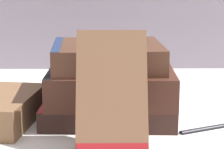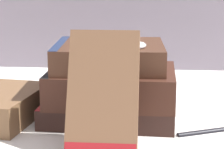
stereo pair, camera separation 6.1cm
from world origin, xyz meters
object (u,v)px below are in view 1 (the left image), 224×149
at_px(book_leaning_front, 112,96).
at_px(book_flat_top, 104,56).
at_px(pocket_watch, 129,45).
at_px(book_flat_bottom, 106,108).
at_px(book_flat_middle, 108,85).
at_px(fountain_pen, 222,124).

bearing_deg(book_leaning_front, book_flat_top, 94.25).
bearing_deg(pocket_watch, book_flat_bottom, 138.42).
distance_m(book_flat_middle, book_flat_top, 0.04).
distance_m(book_leaning_front, pocket_watch, 0.11).
bearing_deg(book_flat_middle, book_flat_top, 119.10).
relative_size(book_leaning_front, fountain_pen, 1.12).
relative_size(book_flat_top, book_leaning_front, 1.13).
height_order(book_flat_bottom, pocket_watch, pocket_watch).
distance_m(book_flat_top, fountain_pen, 0.19).
height_order(book_flat_middle, fountain_pen, book_flat_middle).
xyz_separation_m(book_flat_bottom, pocket_watch, (0.03, -0.03, 0.10)).
xyz_separation_m(book_flat_top, book_leaning_front, (0.01, -0.13, -0.02)).
bearing_deg(pocket_watch, book_leaning_front, -103.96).
height_order(book_flat_bottom, book_leaning_front, book_leaning_front).
relative_size(book_leaning_front, pocket_watch, 2.81).
xyz_separation_m(book_flat_top, fountain_pen, (0.16, -0.05, -0.09)).
distance_m(book_flat_bottom, fountain_pen, 0.17).
xyz_separation_m(book_flat_bottom, book_leaning_front, (0.01, -0.13, 0.05)).
xyz_separation_m(book_leaning_front, fountain_pen, (0.15, 0.08, -0.06)).
bearing_deg(book_flat_top, pocket_watch, -42.64).
distance_m(book_flat_middle, book_leaning_front, 0.12).
height_order(pocket_watch, fountain_pen, pocket_watch).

